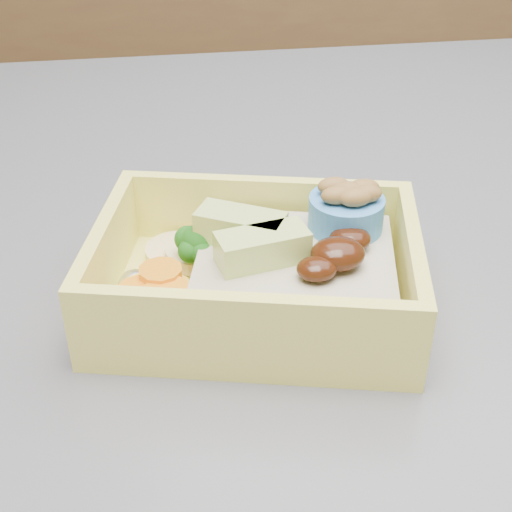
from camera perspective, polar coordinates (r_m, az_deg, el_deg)
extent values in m
cube|color=brown|center=(1.88, -10.84, 9.79)|extent=(3.20, 0.60, 0.90)
cube|color=#39393E|center=(0.53, -16.64, -1.54)|extent=(1.24, 0.84, 0.04)
cube|color=#F2E964|center=(0.44, 0.00, -3.56)|extent=(0.22, 0.18, 0.01)
cube|color=#F2E964|center=(0.48, 0.66, 3.72)|extent=(0.19, 0.05, 0.05)
cube|color=#F2E964|center=(0.37, -0.86, -6.14)|extent=(0.19, 0.05, 0.05)
cube|color=#F2E964|center=(0.43, 12.23, -1.17)|extent=(0.04, 0.12, 0.05)
cube|color=#F2E964|center=(0.44, -11.88, -0.01)|extent=(0.04, 0.12, 0.05)
cube|color=tan|center=(0.43, 3.10, -1.68)|extent=(0.14, 0.13, 0.03)
ellipsoid|color=black|center=(0.41, 6.57, 0.17)|extent=(0.04, 0.03, 0.02)
ellipsoid|color=black|center=(0.43, 7.52, 1.33)|extent=(0.03, 0.03, 0.01)
ellipsoid|color=black|center=(0.40, 4.89, -1.02)|extent=(0.03, 0.02, 0.01)
cube|color=#C1D871|center=(0.41, 0.51, 0.72)|extent=(0.06, 0.03, 0.02)
cube|color=#C1D871|center=(0.43, -1.24, 2.33)|extent=(0.06, 0.05, 0.02)
cylinder|color=#7DB863|center=(0.45, -4.55, -0.87)|extent=(0.01, 0.01, 0.02)
sphere|color=#1B5D15|center=(0.44, -4.66, 1.18)|extent=(0.02, 0.02, 0.02)
sphere|color=#1B5D15|center=(0.44, -3.48, 1.19)|extent=(0.02, 0.02, 0.02)
sphere|color=#1B5D15|center=(0.45, -5.48, 1.35)|extent=(0.02, 0.02, 0.02)
sphere|color=#1B5D15|center=(0.43, -4.38, 0.28)|extent=(0.01, 0.01, 0.01)
sphere|color=#1B5D15|center=(0.44, -5.32, 0.41)|extent=(0.01, 0.01, 0.01)
sphere|color=#1B5D15|center=(0.45, -4.45, 1.48)|extent=(0.01, 0.01, 0.01)
cylinder|color=yellow|center=(0.41, -8.00, -4.13)|extent=(0.05, 0.05, 0.02)
cylinder|color=orange|center=(0.41, -8.05, -2.45)|extent=(0.03, 0.03, 0.00)
cylinder|color=orange|center=(0.40, -9.31, -2.77)|extent=(0.03, 0.03, 0.00)
cylinder|color=orange|center=(0.40, -7.15, -2.74)|extent=(0.03, 0.03, 0.00)
cylinder|color=orange|center=(0.41, -7.65, -1.23)|extent=(0.03, 0.03, 0.00)
cylinder|color=#D4B77A|center=(0.47, -6.29, 0.26)|extent=(0.04, 0.04, 0.01)
cylinder|color=#D4B77A|center=(0.46, -4.67, 0.29)|extent=(0.04, 0.04, 0.01)
ellipsoid|color=white|center=(0.47, -2.10, 1.22)|extent=(0.02, 0.02, 0.02)
ellipsoid|color=white|center=(0.43, -9.62, -2.35)|extent=(0.02, 0.02, 0.02)
cylinder|color=#3E86D4|center=(0.44, 7.21, 3.40)|extent=(0.05, 0.05, 0.02)
ellipsoid|color=brown|center=(0.44, 7.35, 5.22)|extent=(0.02, 0.02, 0.01)
ellipsoid|color=brown|center=(0.44, 8.58, 5.41)|extent=(0.02, 0.02, 0.01)
ellipsoid|color=brown|center=(0.44, 6.24, 5.60)|extent=(0.02, 0.02, 0.01)
ellipsoid|color=brown|center=(0.43, 7.94, 4.65)|extent=(0.02, 0.02, 0.01)
ellipsoid|color=brown|center=(0.43, 6.53, 4.86)|extent=(0.02, 0.02, 0.01)
ellipsoid|color=brown|center=(0.43, 8.76, 4.94)|extent=(0.02, 0.02, 0.01)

